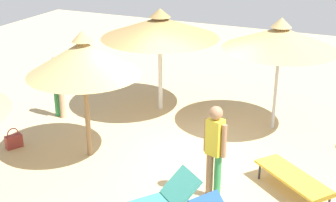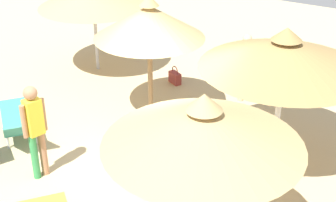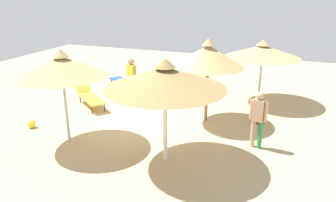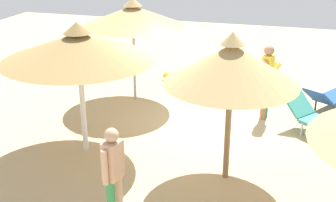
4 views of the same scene
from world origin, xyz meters
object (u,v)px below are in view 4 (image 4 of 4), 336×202
parasol_umbrella_front (78,47)px  parasol_umbrella_edge (133,16)px  lounge_chair_near_left (248,81)px  person_standing_front (267,77)px  person_standing_far_left (113,170)px  beach_ball (167,76)px  lounge_chair_center (335,95)px  parasol_umbrella_near_right (231,64)px  lounge_chair_far_right (326,122)px

parasol_umbrella_front → parasol_umbrella_edge: size_ratio=1.11×
lounge_chair_near_left → person_standing_front: person_standing_front is taller
lounge_chair_near_left → person_standing_far_left: size_ratio=1.22×
parasol_umbrella_edge → person_standing_far_left: size_ratio=1.66×
beach_ball → lounge_chair_center: bearing=78.4°
parasol_umbrella_near_right → beach_ball: (-4.97, -2.56, -2.03)m
parasol_umbrella_near_right → lounge_chair_far_right: size_ratio=1.35×
person_standing_far_left → beach_ball: 6.91m
parasol_umbrella_front → beach_ball: bearing=175.1°
parasol_umbrella_front → parasol_umbrella_edge: parasol_umbrella_edge is taller
person_standing_far_left → beach_ball: size_ratio=6.22×
lounge_chair_far_right → person_standing_front: 1.69m
parasol_umbrella_near_right → lounge_chair_near_left: bearing=-178.5°
lounge_chair_center → lounge_chair_far_right: (1.86, -0.29, 0.02)m
parasol_umbrella_near_right → lounge_chair_center: 4.88m
parasol_umbrella_near_right → lounge_chair_center: size_ratio=1.25×
lounge_chair_near_left → parasol_umbrella_near_right: bearing=1.5°
person_standing_far_left → person_standing_front: 5.10m
lounge_chair_center → lounge_chair_far_right: size_ratio=1.08×
parasol_umbrella_edge → lounge_chair_near_left: (-1.18, 2.84, -1.84)m
parasol_umbrella_edge → lounge_chair_far_right: bearing=76.9°
person_standing_far_left → beach_ball: bearing=-170.5°
parasol_umbrella_front → person_standing_far_left: (2.09, 1.53, -1.26)m
lounge_chair_center → beach_ball: 4.77m
lounge_chair_far_right → lounge_chair_near_left: size_ratio=1.02×
parasol_umbrella_front → person_standing_front: size_ratio=1.66×
parasol_umbrella_edge → parasol_umbrella_near_right: (3.27, 2.95, -0.06)m
beach_ball → lounge_chair_far_right: bearing=57.2°
parasol_umbrella_front → lounge_chair_near_left: size_ratio=1.51×
person_standing_front → parasol_umbrella_edge: bearing=-95.5°
person_standing_front → person_standing_far_left: bearing=-21.7°
parasol_umbrella_edge → beach_ball: (-1.71, 0.39, -2.09)m
parasol_umbrella_front → lounge_chair_far_right: size_ratio=1.48×
parasol_umbrella_front → parasol_umbrella_near_right: 2.97m
parasol_umbrella_edge → lounge_chair_center: size_ratio=1.23×
parasol_umbrella_front → parasol_umbrella_edge: (-2.98, 0.01, 0.04)m
parasol_umbrella_edge → lounge_chair_near_left: 3.58m
parasol_umbrella_front → person_standing_front: (-2.65, 3.42, -1.14)m
parasol_umbrella_front → person_standing_front: 4.47m
parasol_umbrella_front → lounge_chair_far_right: (-1.87, 4.77, -1.79)m
parasol_umbrella_near_right → person_standing_far_left: size_ratio=1.68×
parasol_umbrella_edge → lounge_chair_near_left: parasol_umbrella_edge is taller
parasol_umbrella_near_right → parasol_umbrella_edge: bearing=-137.9°
beach_ball → parasol_umbrella_edge: bearing=-12.9°
person_standing_front → lounge_chair_near_left: bearing=-159.3°
parasol_umbrella_front → beach_ball: size_ratio=11.45×
parasol_umbrella_front → person_standing_far_left: size_ratio=1.84×
parasol_umbrella_near_right → person_standing_far_left: parasol_umbrella_near_right is taller
lounge_chair_center → beach_ball: (-0.96, -4.67, -0.24)m
lounge_chair_center → lounge_chair_far_right: bearing=-9.0°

